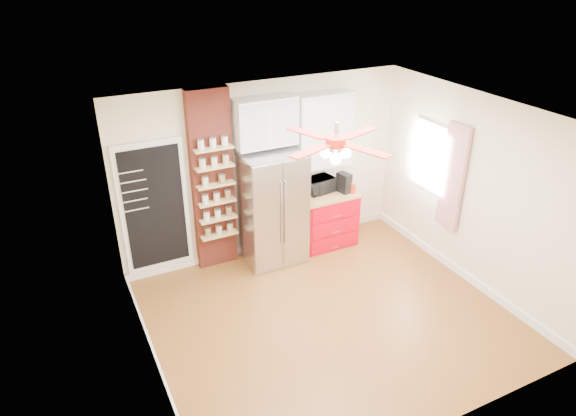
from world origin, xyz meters
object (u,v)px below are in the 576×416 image
coffee_maker (344,183)px  canister_left (353,188)px  red_cabinet (326,218)px  toaster_oven (319,185)px  fridge (272,208)px  ceiling_fan (336,142)px  pantry_jar_oats (205,182)px

coffee_maker → canister_left: coffee_maker is taller
red_cabinet → coffee_maker: bearing=-16.7°
red_cabinet → toaster_oven: size_ratio=2.13×
coffee_maker → canister_left: 0.16m
fridge → ceiling_fan: ceiling_fan is taller
toaster_oven → canister_left: (0.46, -0.25, -0.04)m
fridge → red_cabinet: size_ratio=1.86×
ceiling_fan → canister_left: ceiling_fan is taller
coffee_maker → fridge: bearing=166.1°
pantry_jar_oats → fridge: bearing=-7.5°
ceiling_fan → toaster_oven: bearing=64.9°
red_cabinet → canister_left: size_ratio=6.06×
red_cabinet → ceiling_fan: 2.75m
fridge → canister_left: 1.35m
toaster_oven → ceiling_fan: bearing=-124.1°
red_cabinet → coffee_maker: size_ratio=3.00×
ceiling_fan → coffee_maker: size_ratio=4.48×
red_cabinet → pantry_jar_oats: 2.17m
fridge → pantry_jar_oats: 1.12m
ceiling_fan → canister_left: bearing=49.6°
ceiling_fan → toaster_oven: size_ratio=3.18×
coffee_maker → pantry_jar_oats: pantry_jar_oats is taller
toaster_oven → fridge: bearing=180.0°
toaster_oven → pantry_jar_oats: (-1.83, -0.01, 0.42)m
canister_left → ceiling_fan: bearing=-130.4°
ceiling_fan → toaster_oven: ceiling_fan is taller
red_cabinet → pantry_jar_oats: size_ratio=6.75×
fridge → red_cabinet: fridge is taller
toaster_oven → coffee_maker: (0.35, -0.17, 0.03)m
ceiling_fan → pantry_jar_oats: size_ratio=10.05×
coffee_maker → canister_left: bearing=-50.3°
coffee_maker → pantry_jar_oats: (-2.19, 0.15, 0.39)m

